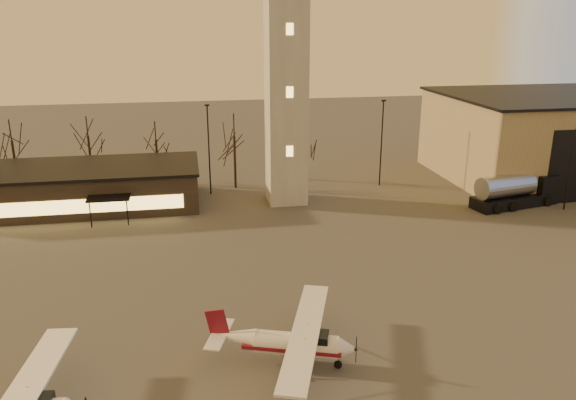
{
  "coord_description": "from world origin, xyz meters",
  "views": [
    {
      "loc": [
        -10.14,
        -27.35,
        19.01
      ],
      "look_at": [
        -2.88,
        13.0,
        5.69
      ],
      "focal_mm": 35.0,
      "sensor_mm": 36.0,
      "label": 1
    }
  ],
  "objects": [
    {
      "name": "light_poles",
      "position": [
        0.5,
        31.0,
        5.41
      ],
      "size": [
        58.5,
        12.25,
        10.14
      ],
      "color": "black",
      "rests_on": "ground"
    },
    {
      "name": "ground",
      "position": [
        0.0,
        0.0,
        0.0
      ],
      "size": [
        220.0,
        220.0,
        0.0
      ],
      "primitive_type": "plane",
      "color": "#3D3A38",
      "rests_on": "ground"
    },
    {
      "name": "hangar",
      "position": [
        36.0,
        33.98,
        5.15
      ],
      "size": [
        30.6,
        20.6,
        10.3
      ],
      "color": "#998964",
      "rests_on": "ground"
    },
    {
      "name": "fuel_truck",
      "position": [
        23.39,
        23.99,
        1.4
      ],
      "size": [
        9.9,
        4.7,
        3.54
      ],
      "rotation": [
        0.0,
        0.0,
        0.21
      ],
      "color": "black",
      "rests_on": "ground"
    },
    {
      "name": "tree_row",
      "position": [
        -13.7,
        39.16,
        5.94
      ],
      "size": [
        37.2,
        9.2,
        8.8
      ],
      "color": "black",
      "rests_on": "ground"
    },
    {
      "name": "terminal",
      "position": [
        -21.99,
        31.98,
        2.16
      ],
      "size": [
        25.4,
        12.2,
        4.3
      ],
      "color": "black",
      "rests_on": "ground"
    },
    {
      "name": "control_tower",
      "position": [
        0.0,
        30.0,
        16.33
      ],
      "size": [
        6.8,
        6.8,
        32.6
      ],
      "color": "gray",
      "rests_on": "ground"
    },
    {
      "name": "cessna_front",
      "position": [
        -4.62,
        -0.1,
        1.09
      ],
      "size": [
        9.3,
        11.39,
        3.19
      ],
      "rotation": [
        0.0,
        0.0,
        -0.33
      ],
      "color": "silver",
      "rests_on": "ground"
    }
  ]
}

